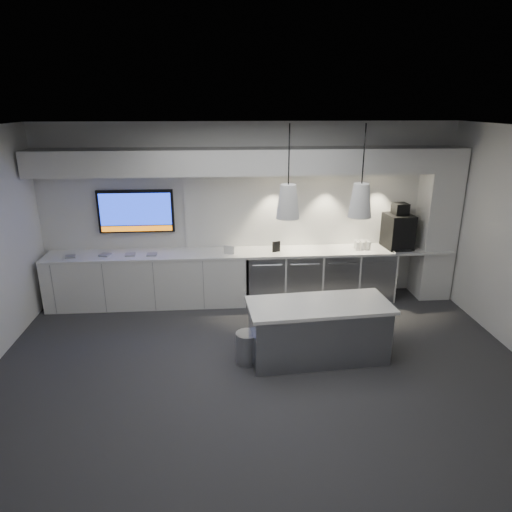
{
  "coord_description": "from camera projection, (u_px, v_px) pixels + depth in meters",
  "views": [
    {
      "loc": [
        -0.47,
        -5.13,
        3.27
      ],
      "look_at": [
        0.01,
        1.1,
        1.18
      ],
      "focal_mm": 32.0,
      "sensor_mm": 36.0,
      "label": 1
    }
  ],
  "objects": [
    {
      "name": "floor",
      "position": [
        262.0,
        369.0,
        5.92
      ],
      "size": [
        7.0,
        7.0,
        0.0
      ],
      "primitive_type": "plane",
      "color": "#2E2E30",
      "rests_on": "ground"
    },
    {
      "name": "ceiling",
      "position": [
        263.0,
        129.0,
        4.96
      ],
      "size": [
        7.0,
        7.0,
        0.0
      ],
      "primitive_type": "plane",
      "rotation": [
        3.14,
        0.0,
        0.0
      ],
      "color": "black",
      "rests_on": "wall_back"
    },
    {
      "name": "wall_back",
      "position": [
        249.0,
        212.0,
        7.81
      ],
      "size": [
        7.0,
        0.0,
        7.0
      ],
      "primitive_type": "plane",
      "rotation": [
        1.57,
        0.0,
        0.0
      ],
      "color": "silver",
      "rests_on": "floor"
    },
    {
      "name": "wall_front",
      "position": [
        295.0,
        379.0,
        3.08
      ],
      "size": [
        7.0,
        0.0,
        7.0
      ],
      "primitive_type": "plane",
      "rotation": [
        -1.57,
        0.0,
        0.0
      ],
      "color": "silver",
      "rests_on": "floor"
    },
    {
      "name": "back_counter",
      "position": [
        251.0,
        252.0,
        7.7
      ],
      "size": [
        6.8,
        0.65,
        0.04
      ],
      "primitive_type": "cube",
      "color": "white",
      "rests_on": "left_base_cabinets"
    },
    {
      "name": "left_base_cabinets",
      "position": [
        148.0,
        280.0,
        7.71
      ],
      "size": [
        3.3,
        0.63,
        0.86
      ],
      "primitive_type": "cube",
      "color": "white",
      "rests_on": "floor"
    },
    {
      "name": "fridge_unit_a",
      "position": [
        265.0,
        277.0,
        7.86
      ],
      "size": [
        0.6,
        0.61,
        0.85
      ],
      "primitive_type": "cube",
      "color": "#95989E",
      "rests_on": "floor"
    },
    {
      "name": "fridge_unit_b",
      "position": [
        301.0,
        276.0,
        7.9
      ],
      "size": [
        0.6,
        0.61,
        0.85
      ],
      "primitive_type": "cube",
      "color": "#95989E",
      "rests_on": "floor"
    },
    {
      "name": "fridge_unit_c",
      "position": [
        337.0,
        275.0,
        7.95
      ],
      "size": [
        0.6,
        0.61,
        0.85
      ],
      "primitive_type": "cube",
      "color": "#95989E",
      "rests_on": "floor"
    },
    {
      "name": "fridge_unit_d",
      "position": [
        372.0,
        274.0,
        7.99
      ],
      "size": [
        0.6,
        0.61,
        0.85
      ],
      "primitive_type": "cube",
      "color": "#95989E",
      "rests_on": "floor"
    },
    {
      "name": "backsplash",
      "position": [
        319.0,
        208.0,
        7.86
      ],
      "size": [
        4.6,
        0.03,
        1.3
      ],
      "primitive_type": "cube",
      "color": "white",
      "rests_on": "wall_back"
    },
    {
      "name": "soffit",
      "position": [
        250.0,
        161.0,
        7.24
      ],
      "size": [
        6.9,
        0.6,
        0.4
      ],
      "primitive_type": "cube",
      "color": "white",
      "rests_on": "wall_back"
    },
    {
      "name": "column",
      "position": [
        436.0,
        224.0,
        7.82
      ],
      "size": [
        0.55,
        0.55,
        2.6
      ],
      "primitive_type": "cube",
      "color": "white",
      "rests_on": "floor"
    },
    {
      "name": "wall_tv",
      "position": [
        136.0,
        211.0,
        7.6
      ],
      "size": [
        1.25,
        0.07,
        0.72
      ],
      "color": "black",
      "rests_on": "wall_back"
    },
    {
      "name": "island",
      "position": [
        318.0,
        331.0,
        6.06
      ],
      "size": [
        1.92,
        0.94,
        0.79
      ],
      "rotation": [
        0.0,
        0.0,
        0.07
      ],
      "color": "#95989E",
      "rests_on": "floor"
    },
    {
      "name": "bin",
      "position": [
        247.0,
        348.0,
        6.01
      ],
      "size": [
        0.38,
        0.38,
        0.43
      ],
      "primitive_type": "cylinder",
      "rotation": [
        0.0,
        0.0,
        -0.31
      ],
      "color": "#95989E",
      "rests_on": "floor"
    },
    {
      "name": "coffee_machine",
      "position": [
        398.0,
        230.0,
        7.79
      ],
      "size": [
        0.47,
        0.63,
        0.78
      ],
      "rotation": [
        0.0,
        0.0,
        0.09
      ],
      "color": "black",
      "rests_on": "back_counter"
    },
    {
      "name": "sign_black",
      "position": [
        276.0,
        247.0,
        7.64
      ],
      "size": [
        0.14,
        0.06,
        0.18
      ],
      "primitive_type": "cube",
      "rotation": [
        0.0,
        0.0,
        0.34
      ],
      "color": "black",
      "rests_on": "back_counter"
    },
    {
      "name": "sign_white",
      "position": [
        229.0,
        250.0,
        7.54
      ],
      "size": [
        0.18,
        0.07,
        0.14
      ],
      "primitive_type": "cube",
      "rotation": [
        0.0,
        0.0,
        -0.3
      ],
      "color": "white",
      "rests_on": "back_counter"
    },
    {
      "name": "cup_cluster",
      "position": [
        362.0,
        245.0,
        7.79
      ],
      "size": [
        0.26,
        0.17,
        0.14
      ],
      "primitive_type": null,
      "color": "white",
      "rests_on": "back_counter"
    },
    {
      "name": "tray_a",
      "position": [
        70.0,
        256.0,
        7.39
      ],
      "size": [
        0.19,
        0.19,
        0.02
      ],
      "primitive_type": "cube",
      "rotation": [
        0.0,
        0.0,
        0.23
      ],
      "color": "gray",
      "rests_on": "back_counter"
    },
    {
      "name": "tray_b",
      "position": [
        105.0,
        255.0,
        7.47
      ],
      "size": [
        0.2,
        0.2,
        0.02
      ],
      "primitive_type": "cube",
      "rotation": [
        0.0,
        0.0,
        -0.3
      ],
      "color": "gray",
      "rests_on": "back_counter"
    },
    {
      "name": "tray_c",
      "position": [
        130.0,
        255.0,
        7.48
      ],
      "size": [
        0.17,
        0.17,
        0.02
      ],
      "primitive_type": "cube",
      "rotation": [
        0.0,
        0.0,
        0.09
      ],
      "color": "gray",
      "rests_on": "back_counter"
    },
    {
      "name": "tray_d",
      "position": [
        152.0,
        254.0,
        7.49
      ],
      "size": [
        0.16,
        0.16,
        0.02
      ],
      "primitive_type": "cube",
      "rotation": [
        0.0,
        0.0,
        0.01
      ],
      "color": "gray",
      "rests_on": "back_counter"
    },
    {
      "name": "pendant_left",
      "position": [
        288.0,
        201.0,
        5.47
      ],
      "size": [
        0.29,
        0.29,
        1.11
      ],
      "color": "white",
      "rests_on": "ceiling"
    },
    {
      "name": "pendant_right",
      "position": [
        361.0,
        200.0,
        5.54
      ],
      "size": [
        0.29,
        0.29,
        1.11
      ],
      "color": "white",
      "rests_on": "ceiling"
    }
  ]
}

